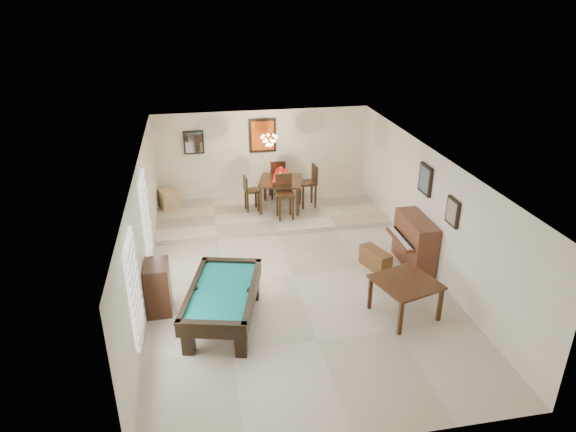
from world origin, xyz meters
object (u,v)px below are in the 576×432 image
object	(u,v)px
pool_table	(223,307)
flower_vase	(281,171)
dining_chair_north	(277,179)
chandelier	(269,137)
upright_piano	(409,242)
square_table	(404,298)
piano_bench	(375,259)
dining_chair_east	(308,186)
apothecary_chest	(158,287)
dining_chair_south	(285,197)
corner_bench	(169,199)
dining_table	(281,192)
dining_chair_west	(252,193)

from	to	relation	value
pool_table	flower_vase	xyz separation A→B (m)	(1.91, 4.86, 0.82)
dining_chair_north	chandelier	size ratio (longest dim) A/B	1.89
upright_piano	flower_vase	bearing A→B (deg)	123.52
square_table	dining_chair_north	distance (m)	6.15
square_table	piano_bench	world-z (taller)	square_table
flower_vase	dining_chair_east	xyz separation A→B (m)	(0.74, -0.02, -0.47)
chandelier	dining_chair_east	bearing A→B (deg)	11.16
apothecary_chest	chandelier	bearing A→B (deg)	55.23
piano_bench	flower_vase	xyz separation A→B (m)	(-1.52, 3.43, 0.96)
upright_piano	dining_chair_south	xyz separation A→B (m)	(-2.28, 2.73, 0.14)
dining_chair_east	corner_bench	distance (m)	3.82
dining_chair_north	corner_bench	world-z (taller)	dining_chair_north
pool_table	piano_bench	world-z (taller)	pool_table
piano_bench	dining_table	distance (m)	3.77
dining_chair_south	dining_chair_north	xyz separation A→B (m)	(0.03, 1.49, -0.02)
pool_table	upright_piano	world-z (taller)	upright_piano
pool_table	upright_piano	distance (m)	4.43
upright_piano	dining_chair_south	world-z (taller)	dining_chair_south
upright_piano	dining_chair_east	world-z (taller)	dining_chair_east
square_table	upright_piano	distance (m)	1.95
apothecary_chest	dining_chair_east	size ratio (longest dim) A/B	0.85
square_table	dining_chair_south	world-z (taller)	dining_chair_south
dining_chair_west	pool_table	bearing A→B (deg)	160.89
flower_vase	dining_chair_west	bearing A→B (deg)	-179.22
upright_piano	dining_table	xyz separation A→B (m)	(-2.27, 3.43, 0.02)
pool_table	apothecary_chest	world-z (taller)	apothecary_chest
upright_piano	flower_vase	size ratio (longest dim) A/B	5.23
dining_chair_north	piano_bench	bearing A→B (deg)	108.24
dining_chair_north	chandelier	world-z (taller)	chandelier
piano_bench	flower_vase	bearing A→B (deg)	113.88
pool_table	dining_chair_north	distance (m)	5.97
dining_chair_east	chandelier	distance (m)	1.85
apothecary_chest	dining_chair_north	size ratio (longest dim) A/B	0.89
dining_chair_west	dining_chair_east	distance (m)	1.54
apothecary_chest	dining_table	distance (m)	5.21
dining_chair_north	corner_bench	xyz separation A→B (m)	(-3.04, -0.18, -0.32)
upright_piano	dining_chair_south	bearing A→B (deg)	129.89
square_table	corner_bench	bearing A→B (deg)	127.66
dining_chair_south	dining_chair_west	size ratio (longest dim) A/B	1.20
upright_piano	dining_chair_east	distance (m)	3.74
dining_table	dining_chair_north	bearing A→B (deg)	88.54
dining_table	dining_chair_north	distance (m)	0.79
dining_chair_west	corner_bench	xyz separation A→B (m)	(-2.22, 0.61, -0.24)
piano_bench	dining_chair_south	size ratio (longest dim) A/B	0.68
square_table	dining_chair_east	xyz separation A→B (m)	(-0.72, 5.17, 0.35)
dining_chair_east	chandelier	size ratio (longest dim) A/B	1.96
pool_table	chandelier	bearing A→B (deg)	85.18
apothecary_chest	dining_chair_south	distance (m)	4.67
dining_chair_south	chandelier	xyz separation A→B (m)	(-0.32, 0.47, 1.50)
dining_chair_south	chandelier	distance (m)	1.60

